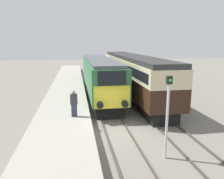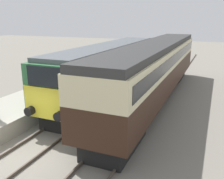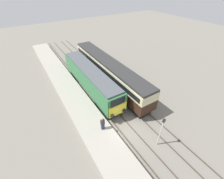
# 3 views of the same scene
# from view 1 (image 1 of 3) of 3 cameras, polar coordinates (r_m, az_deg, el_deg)

# --- Properties ---
(ground_plane) EXTENTS (120.00, 120.00, 0.00)m
(ground_plane) POSITION_cam_1_polar(r_m,az_deg,el_deg) (13.47, 1.45, -11.46)
(ground_plane) COLOR slate
(platform_left) EXTENTS (3.50, 50.00, 0.86)m
(platform_left) POSITION_cam_1_polar(r_m,az_deg,el_deg) (20.74, -11.80, -1.97)
(platform_left) COLOR #9E998C
(platform_left) RESTS_ON ground_plane
(rails_near_track) EXTENTS (1.51, 60.00, 0.14)m
(rails_near_track) POSITION_cam_1_polar(r_m,az_deg,el_deg) (18.08, -1.56, -4.98)
(rails_near_track) COLOR #4C4238
(rails_near_track) RESTS_ON ground_plane
(rails_far_track) EXTENTS (1.50, 60.00, 0.14)m
(rails_far_track) POSITION_cam_1_polar(r_m,az_deg,el_deg) (18.83, 8.77, -4.43)
(rails_far_track) COLOR #4C4238
(rails_far_track) RESTS_ON ground_plane
(locomotive) EXTENTS (2.70, 15.39, 3.86)m
(locomotive) POSITION_cam_1_polar(r_m,az_deg,el_deg) (21.95, -3.21, 3.69)
(locomotive) COLOR black
(locomotive) RESTS_ON ground_plane
(passenger_carriage) EXTENTS (2.75, 19.39, 4.12)m
(passenger_carriage) POSITION_cam_1_polar(r_m,az_deg,el_deg) (22.92, 5.18, 4.85)
(passenger_carriage) COLOR black
(passenger_carriage) RESTS_ON ground_plane
(person_on_platform) EXTENTS (0.44, 0.26, 1.65)m
(person_on_platform) POSITION_cam_1_polar(r_m,az_deg,el_deg) (13.80, -9.90, -3.68)
(person_on_platform) COLOR #2D334C
(person_on_platform) RESTS_ON platform_left
(signal_post) EXTENTS (0.24, 0.28, 3.96)m
(signal_post) POSITION_cam_1_polar(r_m,az_deg,el_deg) (10.29, 14.30, -5.44)
(signal_post) COLOR silver
(signal_post) RESTS_ON ground_plane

